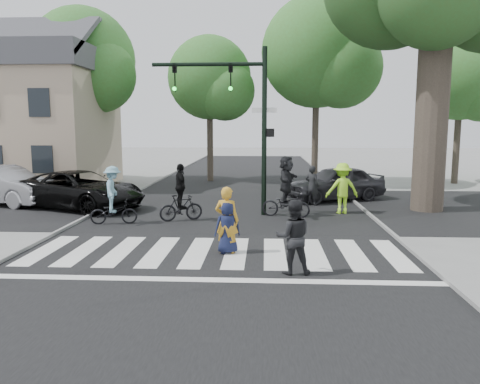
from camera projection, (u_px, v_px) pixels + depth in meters
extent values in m
plane|color=gray|center=(212.00, 264.00, 11.10)|extent=(120.00, 120.00, 0.00)
cube|color=black|center=(229.00, 221.00, 16.04)|extent=(10.00, 70.00, 0.01)
cube|color=black|center=(234.00, 206.00, 19.01)|extent=(70.00, 10.00, 0.01)
cube|color=gray|center=(84.00, 218.00, 16.30)|extent=(0.10, 70.00, 0.10)
cube|color=gray|center=(378.00, 221.00, 15.77)|extent=(0.10, 70.00, 0.10)
cube|color=silver|center=(47.00, 250.00, 12.32)|extent=(0.55, 3.00, 0.01)
cube|color=silver|center=(84.00, 250.00, 12.27)|extent=(0.55, 3.00, 0.01)
cube|color=silver|center=(121.00, 251.00, 12.22)|extent=(0.55, 3.00, 0.01)
cube|color=silver|center=(159.00, 251.00, 12.16)|extent=(0.55, 3.00, 0.01)
cube|color=silver|center=(197.00, 252.00, 12.11)|extent=(0.55, 3.00, 0.01)
cube|color=silver|center=(236.00, 252.00, 12.06)|extent=(0.55, 3.00, 0.01)
cube|color=silver|center=(275.00, 253.00, 12.01)|extent=(0.55, 3.00, 0.01)
cube|color=silver|center=(314.00, 253.00, 11.95)|extent=(0.55, 3.00, 0.01)
cube|color=silver|center=(353.00, 254.00, 11.90)|extent=(0.55, 3.00, 0.01)
cube|color=silver|center=(393.00, 255.00, 11.85)|extent=(0.55, 3.00, 0.01)
cube|color=silver|center=(206.00, 280.00, 9.91)|extent=(10.00, 0.30, 0.01)
cylinder|color=black|center=(264.00, 133.00, 16.74)|extent=(0.18, 0.18, 6.00)
cylinder|color=black|center=(208.00, 64.00, 16.51)|extent=(4.00, 0.14, 0.14)
imported|color=black|center=(231.00, 77.00, 16.53)|extent=(0.16, 0.20, 1.00)
sphere|color=#19E533|center=(230.00, 88.00, 16.47)|extent=(0.14, 0.14, 0.14)
imported|color=black|center=(175.00, 78.00, 16.64)|extent=(0.16, 0.20, 1.00)
sphere|color=#19E533|center=(174.00, 89.00, 16.58)|extent=(0.14, 0.14, 0.14)
cube|color=black|center=(270.00, 133.00, 16.73)|extent=(0.28, 0.18, 0.30)
cube|color=#FF660C|center=(273.00, 133.00, 16.73)|extent=(0.02, 0.14, 0.20)
cube|color=white|center=(264.00, 110.00, 16.63)|extent=(0.90, 0.04, 0.18)
cylinder|color=brown|center=(431.00, 119.00, 17.63)|extent=(1.20, 1.20, 7.00)
cylinder|color=brown|center=(446.00, 36.00, 16.99)|extent=(1.29, 1.74, 2.93)
cylinder|color=brown|center=(6.00, 130.00, 27.43)|extent=(0.36, 0.36, 5.95)
sphere|color=#40722C|center=(2.00, 71.00, 26.96)|extent=(5.20, 5.20, 5.20)
sphere|color=#40722C|center=(13.00, 85.00, 26.25)|extent=(3.64, 3.64, 3.64)
cylinder|color=brown|center=(86.00, 126.00, 26.64)|extent=(0.36, 0.36, 6.44)
sphere|color=#40722C|center=(83.00, 60.00, 26.13)|extent=(5.80, 5.80, 5.80)
sphere|color=#40722C|center=(98.00, 75.00, 25.33)|extent=(4.06, 4.06, 4.06)
cylinder|color=brown|center=(210.00, 133.00, 27.42)|extent=(0.36, 0.36, 5.60)
sphere|color=#40722C|center=(210.00, 78.00, 26.97)|extent=(4.80, 4.80, 4.80)
sphere|color=#40722C|center=(225.00, 91.00, 26.32)|extent=(3.36, 3.36, 3.36)
cylinder|color=brown|center=(315.00, 124.00, 25.74)|extent=(0.36, 0.36, 6.72)
sphere|color=#40722C|center=(317.00, 52.00, 25.20)|extent=(6.00, 6.00, 6.00)
sphere|color=#40722C|center=(342.00, 68.00, 24.38)|extent=(4.20, 4.20, 4.20)
cylinder|color=brown|center=(457.00, 135.00, 26.20)|extent=(0.36, 0.36, 5.46)
sphere|color=#40722C|center=(461.00, 78.00, 25.76)|extent=(4.60, 4.60, 4.60)
cube|color=tan|center=(28.00, 130.00, 25.12)|extent=(8.00, 7.00, 6.00)
cube|color=#47474C|center=(24.00, 62.00, 24.62)|extent=(8.40, 7.40, 1.20)
cube|color=#47474C|center=(3.00, 35.00, 22.65)|extent=(8.40, 3.69, 2.44)
cube|color=#47474C|center=(40.00, 48.00, 26.31)|extent=(8.40, 3.69, 2.44)
cube|color=black|center=(42.00, 159.00, 21.70)|extent=(1.00, 0.06, 1.30)
cube|color=black|center=(39.00, 103.00, 21.33)|extent=(1.00, 0.06, 1.30)
cube|color=gray|center=(22.00, 188.00, 21.65)|extent=(2.00, 1.20, 0.80)
imported|color=gold|center=(227.00, 220.00, 11.92)|extent=(0.72, 0.56, 1.73)
imported|color=#151B3B|center=(228.00, 227.00, 11.91)|extent=(0.75, 0.57, 1.36)
imported|color=black|center=(293.00, 237.00, 10.24)|extent=(0.83, 0.66, 1.66)
imported|color=black|center=(114.00, 212.00, 15.52)|extent=(1.60, 0.81, 0.80)
imported|color=#74A5B7|center=(113.00, 189.00, 15.41)|extent=(0.75, 1.08, 1.54)
imported|color=black|center=(181.00, 208.00, 16.07)|extent=(1.55, 1.02, 0.91)
imported|color=black|center=(181.00, 186.00, 15.97)|extent=(0.73, 0.99, 1.56)
imported|color=black|center=(286.00, 204.00, 16.75)|extent=(1.83, 1.02, 0.91)
imported|color=black|center=(286.00, 180.00, 16.63)|extent=(0.90, 1.69, 1.74)
imported|color=black|center=(80.00, 190.00, 18.41)|extent=(5.92, 4.41, 1.49)
imported|color=#A7A6AB|center=(3.00, 185.00, 19.39)|extent=(5.16, 3.12, 1.61)
imported|color=#2D2D31|center=(335.00, 183.00, 20.46)|extent=(4.79, 3.43, 1.51)
imported|color=#AFFF2C|center=(342.00, 188.00, 17.31)|extent=(1.32, 0.90, 1.89)
imported|color=black|center=(312.00, 186.00, 19.12)|extent=(0.72, 0.64, 1.65)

